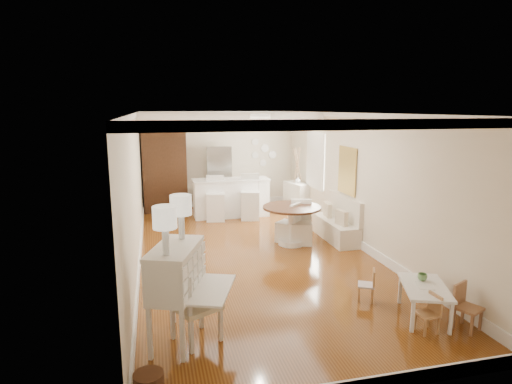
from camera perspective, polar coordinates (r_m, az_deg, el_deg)
name	(u,v)px	position (r m, az deg, el deg)	size (l,w,h in m)	color
room	(252,154)	(8.64, -0.53, 5.06)	(9.00, 9.04, 2.82)	brown
secretary_bureau	(176,294)	(5.54, -10.56, -13.26)	(0.98, 1.00, 1.25)	white
gustavian_armchair	(196,304)	(5.58, -8.01, -14.61)	(0.56, 0.56, 0.97)	beige
kids_table	(424,302)	(6.59, 21.46, -13.47)	(0.57, 0.95, 0.48)	silver
kids_chair_a	(427,313)	(6.22, 21.89, -14.77)	(0.25, 0.25, 0.52)	#B28050
kids_chair_b	(366,284)	(6.87, 14.49, -11.85)	(0.25, 0.25, 0.51)	#AD7B4E
kids_chair_c	(468,307)	(6.47, 26.46, -13.61)	(0.31, 0.31, 0.63)	#9F6B48
banquette	(336,218)	(9.69, 10.58, -3.43)	(0.52, 1.60, 0.98)	silver
dining_table	(292,225)	(9.22, 4.77, -4.47)	(1.24, 1.24, 0.84)	#4A2818
slip_chair_near	(301,222)	(9.29, 6.08, -4.06)	(0.45, 0.47, 0.94)	white
slip_chair_far	(288,222)	(9.40, 4.32, -4.03)	(0.42, 0.44, 0.88)	white
breakfast_counter	(231,198)	(11.57, -3.34, -0.76)	(2.05, 0.65, 1.03)	white
bar_stool_left	(215,199)	(11.16, -5.43, -0.88)	(0.46, 0.46, 1.16)	white
bar_stool_right	(250,197)	(11.24, -0.79, -0.66)	(0.48, 0.48, 1.19)	silver
pantry_cabinet	(165,171)	(12.35, -12.07, 2.76)	(1.20, 0.60, 2.30)	#381E11
fridge	(231,177)	(12.55, -3.32, 1.97)	(0.75, 0.65, 1.80)	silver
sideboard	(297,197)	(12.15, 5.44, -0.69)	(0.39, 0.87, 0.83)	silver
pencil_cup	(422,277)	(6.65, 21.30, -10.52)	(0.13, 0.13, 0.10)	#609255
branch_vase	(298,180)	(12.05, 5.59, 1.62)	(0.16, 0.16, 0.16)	silver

